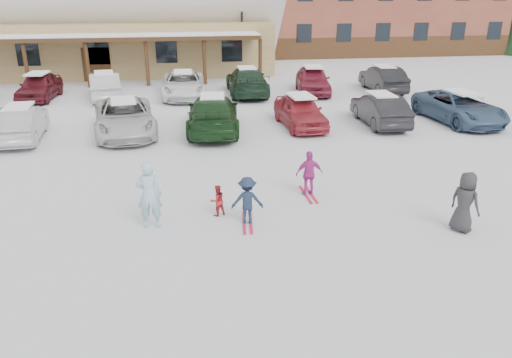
{
  "coord_description": "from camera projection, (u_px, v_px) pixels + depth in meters",
  "views": [
    {
      "loc": [
        -1.63,
        -11.63,
        5.97
      ],
      "look_at": [
        0.3,
        1.0,
        1.0
      ],
      "focal_mm": 35.0,
      "sensor_mm": 36.0,
      "label": 1
    }
  ],
  "objects": [
    {
      "name": "parked_car_3",
      "position": [
        213.0,
        114.0,
        21.59
      ],
      "size": [
        2.61,
        5.53,
        1.56
      ],
      "primitive_type": "imported",
      "rotation": [
        0.0,
        0.0,
        3.06
      ],
      "color": "#163618",
      "rests_on": "ground"
    },
    {
      "name": "parked_car_6",
      "position": [
        459.0,
        107.0,
        23.11
      ],
      "size": [
        2.85,
        5.3,
        1.41
      ],
      "primitive_type": "imported",
      "rotation": [
        0.0,
        0.0,
        0.1
      ],
      "color": "#3E5775",
      "rests_on": "ground"
    },
    {
      "name": "parked_car_9",
      "position": [
        105.0,
        86.0,
        27.86
      ],
      "size": [
        2.24,
        4.65,
        1.47
      ],
      "primitive_type": "imported",
      "rotation": [
        0.0,
        0.0,
        3.3
      ],
      "color": "silver",
      "rests_on": "ground"
    },
    {
      "name": "ground",
      "position": [
        250.0,
        229.0,
        13.11
      ],
      "size": [
        160.0,
        160.0,
        0.0
      ],
      "primitive_type": "plane",
      "color": "silver",
      "rests_on": "ground"
    },
    {
      "name": "adult_skier",
      "position": [
        149.0,
        195.0,
        12.9
      ],
      "size": [
        0.7,
        0.49,
        1.82
      ],
      "primitive_type": "imported",
      "rotation": [
        0.0,
        0.0,
        3.06
      ],
      "color": "#99BFD6",
      "rests_on": "ground"
    },
    {
      "name": "toddler_red",
      "position": [
        217.0,
        200.0,
        13.72
      ],
      "size": [
        0.53,
        0.48,
        0.89
      ],
      "primitive_type": "imported",
      "rotation": [
        0.0,
        0.0,
        3.55
      ],
      "color": "#A91F27",
      "rests_on": "ground"
    },
    {
      "name": "lamp_post",
      "position": [
        242.0,
        28.0,
        34.9
      ],
      "size": [
        0.5,
        0.25,
        5.61
      ],
      "color": "black",
      "rests_on": "ground"
    },
    {
      "name": "parked_car_13",
      "position": [
        383.0,
        79.0,
        29.85
      ],
      "size": [
        1.7,
        4.58,
        1.5
      ],
      "primitive_type": "imported",
      "rotation": [
        0.0,
        0.0,
        3.12
      ],
      "color": "black",
      "rests_on": "ground"
    },
    {
      "name": "parked_car_11",
      "position": [
        247.0,
        81.0,
        28.91
      ],
      "size": [
        2.31,
        5.42,
        1.56
      ],
      "primitive_type": "imported",
      "rotation": [
        0.0,
        0.0,
        3.12
      ],
      "color": "#1A3120",
      "rests_on": "ground"
    },
    {
      "name": "parked_car_8",
      "position": [
        39.0,
        86.0,
        27.74
      ],
      "size": [
        2.0,
        4.38,
        1.46
      ],
      "primitive_type": "imported",
      "rotation": [
        0.0,
        0.0,
        -0.07
      ],
      "color": "maroon",
      "rests_on": "ground"
    },
    {
      "name": "day_lodge",
      "position": [
        73.0,
        15.0,
        36.17
      ],
      "size": [
        29.12,
        12.5,
        10.38
      ],
      "color": "tan",
      "rests_on": "ground"
    },
    {
      "name": "parked_car_4",
      "position": [
        300.0,
        111.0,
        22.34
      ],
      "size": [
        1.95,
        4.27,
        1.42
      ],
      "primitive_type": "imported",
      "rotation": [
        0.0,
        0.0,
        0.07
      ],
      "color": "#A92C37",
      "rests_on": "ground"
    },
    {
      "name": "parked_car_12",
      "position": [
        313.0,
        80.0,
        29.33
      ],
      "size": [
        2.53,
        4.81,
        1.56
      ],
      "primitive_type": "imported",
      "rotation": [
        0.0,
        0.0,
        -0.16
      ],
      "color": "maroon",
      "rests_on": "ground"
    },
    {
      "name": "parked_car_1",
      "position": [
        21.0,
        123.0,
        20.39
      ],
      "size": [
        1.84,
        4.41,
        1.42
      ],
      "primitive_type": "imported",
      "rotation": [
        0.0,
        0.0,
        3.22
      ],
      "color": "#A0A0A5",
      "rests_on": "ground"
    },
    {
      "name": "child_magenta",
      "position": [
        309.0,
        174.0,
        14.97
      ],
      "size": [
        0.82,
        0.35,
        1.4
      ],
      "primitive_type": "imported",
      "rotation": [
        0.0,
        0.0,
        3.15
      ],
      "color": "#B92D90",
      "rests_on": "ground"
    },
    {
      "name": "bystander_dark",
      "position": [
        465.0,
        202.0,
        12.73
      ],
      "size": [
        0.83,
        0.94,
        1.61
      ],
      "primitive_type": "imported",
      "rotation": [
        0.0,
        0.0,
        2.07
      ],
      "color": "#2A2A2D",
      "rests_on": "ground"
    },
    {
      "name": "skis_child_magenta",
      "position": [
        308.0,
        194.0,
        15.21
      ],
      "size": [
        0.22,
        1.4,
        0.03
      ],
      "primitive_type": "cube",
      "rotation": [
        0.0,
        0.0,
        3.15
      ],
      "color": "#C61C42",
      "rests_on": "ground"
    },
    {
      "name": "child_navy",
      "position": [
        247.0,
        201.0,
        13.19
      ],
      "size": [
        0.9,
        0.58,
        1.32
      ],
      "primitive_type": "imported",
      "rotation": [
        0.0,
        0.0,
        3.03
      ],
      "color": "#18253C",
      "rests_on": "ground"
    },
    {
      "name": "skis_child_navy",
      "position": [
        247.0,
        222.0,
        13.42
      ],
      "size": [
        0.35,
        1.41,
        0.03
      ],
      "primitive_type": "cube",
      "rotation": [
        0.0,
        0.0,
        3.03
      ],
      "color": "#C61C42",
      "rests_on": "ground"
    },
    {
      "name": "parked_car_2",
      "position": [
        125.0,
        117.0,
        21.21
      ],
      "size": [
        3.09,
        5.55,
        1.47
      ],
      "primitive_type": "imported",
      "rotation": [
        0.0,
        0.0,
        0.13
      ],
      "color": "silver",
      "rests_on": "ground"
    },
    {
      "name": "parked_car_10",
      "position": [
        184.0,
        84.0,
        28.29
      ],
      "size": [
        2.46,
        5.25,
        1.45
      ],
      "primitive_type": "imported",
      "rotation": [
        0.0,
        0.0,
        -0.01
      ],
      "color": "white",
      "rests_on": "ground"
    },
    {
      "name": "parked_car_5",
      "position": [
        380.0,
        109.0,
        22.67
      ],
      "size": [
        1.59,
        4.31,
        1.41
      ],
      "primitive_type": "imported",
      "rotation": [
        0.0,
        0.0,
        3.12
      ],
      "color": "black",
      "rests_on": "ground"
    }
  ]
}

